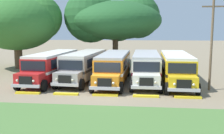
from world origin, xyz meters
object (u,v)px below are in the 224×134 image
Objects in this scene: parked_bus_slot_1 at (85,64)px; parked_bus_slot_3 at (146,66)px; parked_bus_slot_2 at (114,66)px; parked_bus_slot_0 at (52,65)px; utility_pole at (212,43)px; broad_shade_tree at (114,19)px; parked_bus_slot_4 at (176,67)px; secondary_tree at (19,23)px.

parked_bus_slot_3 is (6.27, -0.32, 0.00)m from parked_bus_slot_1.
parked_bus_slot_1 is 3.26m from parked_bus_slot_2.
parked_bus_slot_1 is (3.19, 0.80, 0.00)m from parked_bus_slot_0.
parked_bus_slot_0 is 1.43× the size of utility_pole.
parked_bus_slot_4 is at bearing -59.32° from broad_shade_tree.
parked_bus_slot_1 is at bearing 162.26° from utility_pole.
parked_bus_slot_2 is 0.98× the size of secondary_tree.
parked_bus_slot_3 is 0.80× the size of broad_shade_tree.
parked_bus_slot_2 and parked_bus_slot_4 have the same top height.
parked_bus_slot_3 is 1.43× the size of utility_pole.
secondary_tree is (-19.47, 7.98, 4.36)m from parked_bus_slot_4.
parked_bus_slot_4 is at bearing -22.29° from secondary_tree.
utility_pole is (14.78, -2.91, 2.47)m from parked_bus_slot_0.
parked_bus_slot_3 is at bearing 91.79° from parked_bus_slot_1.
utility_pole reaches higher than parked_bus_slot_2.
parked_bus_slot_2 is at bearing -87.63° from parked_bus_slot_4.
parked_bus_slot_1 is at bearing 106.87° from parked_bus_slot_0.
secondary_tree is (-16.59, 7.45, 4.36)m from parked_bus_slot_3.
utility_pole is (8.46, -2.76, 2.47)m from parked_bus_slot_2.
parked_bus_slot_0 is 6.32m from parked_bus_slot_2.
parked_bus_slot_4 is 1.43× the size of utility_pole.
parked_bus_slot_1 is at bearing -92.30° from parked_bus_slot_3.
parked_bus_slot_0 is 0.98× the size of secondary_tree.
parked_bus_slot_0 is 14.20m from broad_shade_tree.
parked_bus_slot_3 is at bearing -69.34° from broad_shade_tree.
secondary_tree is 24.51m from utility_pole.
utility_pole is (5.32, -3.38, 2.47)m from parked_bus_slot_3.
parked_bus_slot_2 is 1.43× the size of utility_pole.
utility_pole is at bearing 73.39° from parked_bus_slot_2.
parked_bus_slot_0 and parked_bus_slot_4 have the same top height.
parked_bus_slot_0 is at bearing -86.49° from parked_bus_slot_3.
parked_bus_slot_1 is 1.01× the size of parked_bus_slot_3.
broad_shade_tree is (-1.32, 12.46, 5.02)m from parked_bus_slot_2.
broad_shade_tree is 18.27m from utility_pole.
secondary_tree reaches higher than utility_pole.
parked_bus_slot_1 is 12.69m from broad_shade_tree.
parked_bus_slot_0 is at bearing -71.25° from parked_bus_slot_1.
broad_shade_tree reaches higher than parked_bus_slot_4.
broad_shade_tree is (1.81, 11.51, 5.02)m from parked_bus_slot_1.
parked_bus_slot_4 is at bearing 92.35° from parked_bus_slot_2.
utility_pole reaches higher than parked_bus_slot_3.
parked_bus_slot_4 is (6.02, 0.09, 0.00)m from parked_bus_slot_2.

